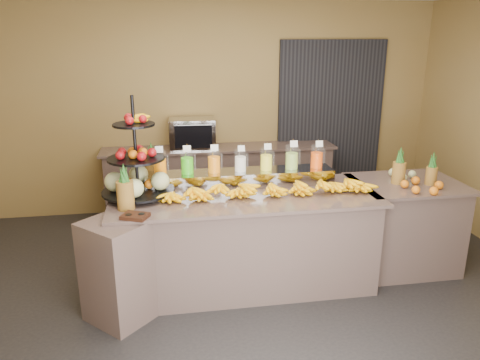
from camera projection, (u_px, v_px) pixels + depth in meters
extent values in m
plane|color=black|center=(250.00, 298.00, 4.39)|extent=(6.00, 6.00, 0.00)
cube|color=olive|center=(217.00, 109.00, 6.33)|extent=(6.00, 0.02, 2.80)
cube|color=black|center=(330.00, 121.00, 6.59)|extent=(1.50, 0.06, 2.20)
cube|color=#856860|center=(245.00, 241.00, 4.54)|extent=(2.40, 0.90, 0.90)
cube|color=#856860|center=(245.00, 196.00, 4.40)|extent=(2.50, 1.00, 0.03)
cube|color=#856860|center=(120.00, 270.00, 3.98)|extent=(0.71, 0.71, 0.90)
cube|color=#856860|center=(403.00, 226.00, 4.90)|extent=(1.00, 0.80, 0.90)
cube|color=#856860|center=(407.00, 184.00, 4.76)|extent=(1.08, 0.88, 0.03)
cube|color=#856860|center=(220.00, 181.00, 6.37)|extent=(3.00, 0.50, 0.90)
cube|color=#856860|center=(220.00, 148.00, 6.23)|extent=(3.10, 0.55, 0.03)
cube|color=gray|center=(240.00, 178.00, 4.63)|extent=(1.85, 0.30, 0.15)
cylinder|color=silver|center=(160.00, 163.00, 4.45)|extent=(0.13, 0.13, 0.23)
cylinder|color=#FF7B00|center=(160.00, 167.00, 4.47)|extent=(0.12, 0.12, 0.16)
cylinder|color=gray|center=(158.00, 158.00, 4.45)|extent=(0.01, 0.01, 0.27)
cube|color=white|center=(159.00, 149.00, 4.36)|extent=(0.07, 0.02, 0.06)
cylinder|color=silver|center=(187.00, 162.00, 4.50)|extent=(0.12, 0.12, 0.23)
cylinder|color=#2EB60E|center=(187.00, 166.00, 4.51)|extent=(0.12, 0.12, 0.16)
cylinder|color=gray|center=(185.00, 157.00, 4.49)|extent=(0.01, 0.01, 0.27)
cube|color=white|center=(187.00, 149.00, 4.40)|extent=(0.07, 0.02, 0.06)
cylinder|color=silver|center=(214.00, 161.00, 4.54)|extent=(0.12, 0.12, 0.23)
cylinder|color=orange|center=(214.00, 165.00, 4.55)|extent=(0.12, 0.12, 0.16)
cylinder|color=gray|center=(212.00, 156.00, 4.53)|extent=(0.01, 0.01, 0.27)
cube|color=white|center=(214.00, 148.00, 4.44)|extent=(0.07, 0.02, 0.06)
cylinder|color=silver|center=(240.00, 161.00, 4.58)|extent=(0.12, 0.12, 0.21)
cylinder|color=silver|center=(240.00, 164.00, 4.59)|extent=(0.11, 0.11, 0.14)
cylinder|color=gray|center=(239.00, 156.00, 4.57)|extent=(0.01, 0.01, 0.25)
cube|color=white|center=(241.00, 148.00, 4.49)|extent=(0.07, 0.02, 0.06)
cylinder|color=silver|center=(266.00, 159.00, 4.62)|extent=(0.12, 0.12, 0.22)
cylinder|color=yellow|center=(266.00, 162.00, 4.63)|extent=(0.11, 0.11, 0.15)
cylinder|color=gray|center=(265.00, 154.00, 4.61)|extent=(0.01, 0.01, 0.26)
cube|color=white|center=(268.00, 147.00, 4.52)|extent=(0.07, 0.02, 0.06)
cylinder|color=silver|center=(292.00, 157.00, 4.66)|extent=(0.13, 0.13, 0.24)
cylinder|color=#8EB447|center=(292.00, 161.00, 4.67)|extent=(0.12, 0.12, 0.16)
cylinder|color=gray|center=(290.00, 152.00, 4.65)|extent=(0.01, 0.01, 0.28)
cube|color=white|center=(294.00, 144.00, 4.56)|extent=(0.07, 0.02, 0.06)
cylinder|color=silver|center=(317.00, 157.00, 4.70)|extent=(0.12, 0.12, 0.23)
cylinder|color=#F14B02|center=(317.00, 160.00, 4.71)|extent=(0.12, 0.12, 0.15)
cylinder|color=gray|center=(315.00, 151.00, 4.69)|extent=(0.01, 0.01, 0.27)
cube|color=white|center=(319.00, 144.00, 4.60)|extent=(0.07, 0.02, 0.06)
ellipsoid|color=yellow|center=(172.00, 195.00, 4.23)|extent=(0.25, 0.19, 0.10)
ellipsoid|color=yellow|center=(205.00, 193.00, 4.28)|extent=(0.25, 0.19, 0.10)
ellipsoid|color=yellow|center=(238.00, 191.00, 4.33)|extent=(0.25, 0.19, 0.10)
ellipsoid|color=yellow|center=(270.00, 189.00, 4.38)|extent=(0.25, 0.19, 0.10)
ellipsoid|color=yellow|center=(301.00, 188.00, 4.42)|extent=(0.25, 0.19, 0.10)
ellipsoid|color=yellow|center=(332.00, 186.00, 4.47)|extent=(0.25, 0.19, 0.10)
ellipsoid|color=yellow|center=(362.00, 184.00, 4.52)|extent=(0.25, 0.19, 0.10)
ellipsoid|color=yellow|center=(192.00, 186.00, 4.24)|extent=(0.21, 0.17, 0.09)
ellipsoid|color=yellow|center=(218.00, 185.00, 4.28)|extent=(0.21, 0.17, 0.09)
ellipsoid|color=yellow|center=(244.00, 183.00, 4.32)|extent=(0.21, 0.17, 0.09)
ellipsoid|color=yellow|center=(270.00, 182.00, 4.35)|extent=(0.21, 0.17, 0.09)
ellipsoid|color=yellow|center=(295.00, 181.00, 4.39)|extent=(0.21, 0.17, 0.09)
ellipsoid|color=yellow|center=(320.00, 179.00, 4.43)|extent=(0.21, 0.17, 0.09)
ellipsoid|color=yellow|center=(344.00, 178.00, 4.47)|extent=(0.21, 0.17, 0.09)
cylinder|color=black|center=(135.00, 147.00, 4.20)|extent=(0.04, 0.04, 0.93)
cylinder|color=black|center=(138.00, 191.00, 4.33)|extent=(0.85, 0.85, 0.02)
cylinder|color=black|center=(136.00, 159.00, 4.23)|extent=(0.66, 0.66, 0.02)
cylinder|color=black|center=(134.00, 125.00, 4.14)|extent=(0.48, 0.48, 0.02)
sphere|color=#C3D08F|center=(160.00, 180.00, 4.33)|extent=(0.18, 0.18, 0.18)
sphere|color=maroon|center=(152.00, 152.00, 4.24)|extent=(0.08, 0.08, 0.08)
sphere|color=orange|center=(126.00, 186.00, 4.29)|extent=(0.09, 0.09, 0.09)
cube|color=black|center=(135.00, 216.00, 3.83)|extent=(0.25, 0.23, 0.03)
cylinder|color=brown|center=(125.00, 195.00, 3.99)|extent=(0.15, 0.15, 0.25)
cone|color=#174517|center=(124.00, 172.00, 3.93)|extent=(0.07, 0.07, 0.16)
cylinder|color=brown|center=(152.00, 171.00, 4.68)|extent=(0.14, 0.14, 0.27)
cone|color=#174517|center=(151.00, 150.00, 4.62)|extent=(0.07, 0.07, 0.16)
cylinder|color=brown|center=(399.00, 173.00, 4.69)|extent=(0.12, 0.12, 0.22)
cylinder|color=brown|center=(431.00, 176.00, 4.66)|extent=(0.11, 0.11, 0.18)
ellipsoid|color=orange|center=(423.00, 186.00, 4.52)|extent=(0.33, 0.22, 0.08)
cube|color=gray|center=(192.00, 133.00, 6.11)|extent=(0.61, 0.44, 0.39)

